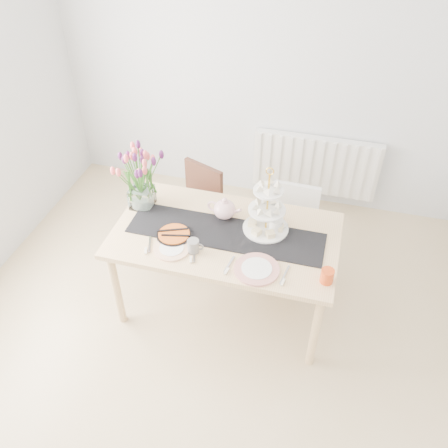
% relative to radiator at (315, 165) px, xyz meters
% --- Properties ---
extents(room_shell, '(4.50, 4.50, 4.50)m').
position_rel_radiator_xyz_m(room_shell, '(-0.50, -2.19, 0.85)').
color(room_shell, tan).
rests_on(room_shell, ground).
extents(radiator, '(1.20, 0.08, 0.60)m').
position_rel_radiator_xyz_m(radiator, '(0.00, 0.00, 0.00)').
color(radiator, white).
rests_on(radiator, room_shell).
extents(dining_table, '(1.60, 0.90, 0.75)m').
position_rel_radiator_xyz_m(dining_table, '(-0.49, -1.51, 0.22)').
color(dining_table, tan).
rests_on(dining_table, ground).
extents(chair_brown, '(0.51, 0.51, 0.79)m').
position_rel_radiator_xyz_m(chair_brown, '(-0.92, -0.87, 0.00)').
color(chair_brown, '#361A13').
rests_on(chair_brown, ground).
extents(chair_white, '(0.41, 0.41, 0.78)m').
position_rel_radiator_xyz_m(chair_white, '(-0.08, -0.93, -0.00)').
color(chair_white, silver).
rests_on(chair_white, ground).
extents(table_runner, '(1.40, 0.35, 0.01)m').
position_rel_radiator_xyz_m(table_runner, '(-0.49, -1.51, 0.30)').
color(table_runner, black).
rests_on(table_runner, dining_table).
extents(tulip_vase, '(0.60, 0.60, 0.51)m').
position_rel_radiator_xyz_m(tulip_vase, '(-1.18, -1.37, 0.63)').
color(tulip_vase, silver).
rests_on(tulip_vase, dining_table).
extents(cake_stand, '(0.33, 0.33, 0.48)m').
position_rel_radiator_xyz_m(cake_stand, '(-0.23, -1.40, 0.44)').
color(cake_stand, gold).
rests_on(cake_stand, dining_table).
extents(teapot, '(0.29, 0.25, 0.17)m').
position_rel_radiator_xyz_m(teapot, '(-0.54, -1.35, 0.38)').
color(teapot, white).
rests_on(teapot, dining_table).
extents(cream_jug, '(0.11, 0.11, 0.10)m').
position_rel_radiator_xyz_m(cream_jug, '(-0.16, -1.39, 0.35)').
color(cream_jug, white).
rests_on(cream_jug, dining_table).
extents(tart_tin, '(0.25, 0.25, 0.03)m').
position_rel_radiator_xyz_m(tart_tin, '(-0.83, -1.64, 0.31)').
color(tart_tin, black).
rests_on(tart_tin, dining_table).
extents(mug_grey, '(0.09, 0.09, 0.10)m').
position_rel_radiator_xyz_m(mug_grey, '(-0.66, -1.75, 0.35)').
color(mug_grey, slate).
rests_on(mug_grey, dining_table).
extents(mug_orange, '(0.11, 0.11, 0.10)m').
position_rel_radiator_xyz_m(mug_orange, '(0.25, -1.79, 0.35)').
color(mug_orange, '#DA4618').
rests_on(mug_orange, dining_table).
extents(plate_left, '(0.32, 0.32, 0.01)m').
position_rel_radiator_xyz_m(plate_left, '(-0.81, -1.77, 0.31)').
color(plate_left, white).
rests_on(plate_left, dining_table).
extents(plate_right, '(0.34, 0.34, 0.02)m').
position_rel_radiator_xyz_m(plate_right, '(-0.20, -1.81, 0.31)').
color(plate_right, silver).
rests_on(plate_right, dining_table).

